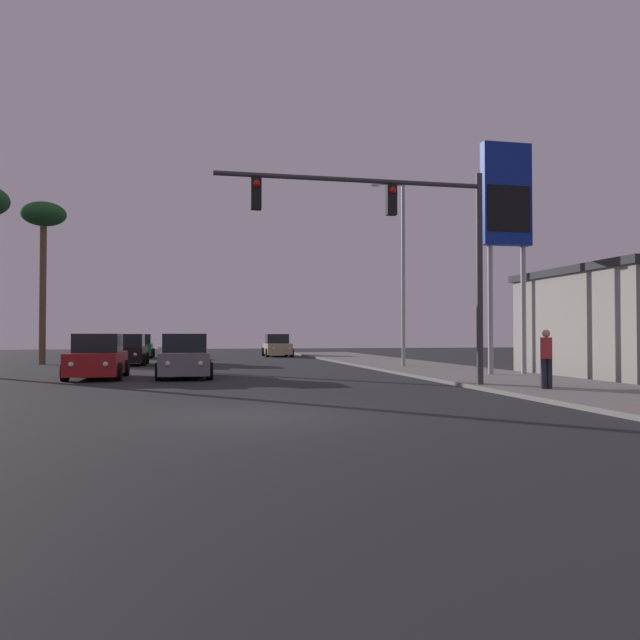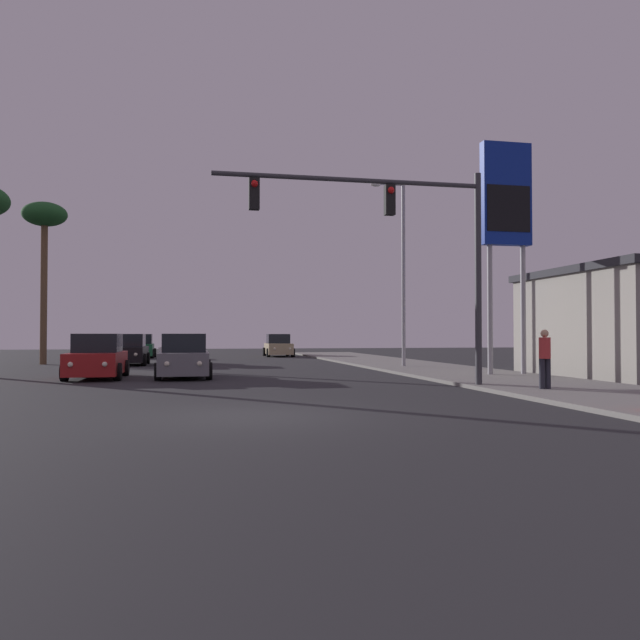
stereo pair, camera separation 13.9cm
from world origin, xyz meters
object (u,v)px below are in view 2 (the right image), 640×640
object	(u,v)px
car_tan	(278,346)
car_white	(179,350)
car_green	(140,347)
car_grey	(184,358)
gas_station_sign	(506,207)
pedestrian_on_sidewalk	(545,356)
car_black	(129,351)
street_lamp	(401,263)
palm_tree_mid	(45,223)
car_red	(97,358)
traffic_light_mast	(404,231)

from	to	relation	value
car_tan	car_white	bearing A→B (deg)	59.01
car_green	car_grey	xyz separation A→B (m)	(3.39, -21.41, 0.00)
car_grey	gas_station_sign	xyz separation A→B (m)	(12.25, -2.21, 5.86)
car_white	pedestrian_on_sidewalk	world-z (taller)	pedestrian_on_sidewalk
car_grey	gas_station_sign	world-z (taller)	gas_station_sign
car_white	car_green	bearing A→B (deg)	-72.06
car_tan	car_black	size ratio (longest dim) A/B	1.00
car_grey	car_black	bearing A→B (deg)	-73.65
street_lamp	pedestrian_on_sidewalk	size ratio (longest dim) A/B	5.39
car_white	palm_tree_mid	xyz separation A→B (m)	(-7.33, 1.20, 7.04)
car_black	pedestrian_on_sidewalk	bearing A→B (deg)	124.57
car_red	car_tan	bearing A→B (deg)	-114.25
car_red	pedestrian_on_sidewalk	distance (m)	15.85
car_tan	car_red	distance (m)	23.98
car_green	car_grey	size ratio (longest dim) A/B	1.01
car_tan	palm_tree_mid	bearing A→B (deg)	35.90
car_red	traffic_light_mast	distance (m)	12.57
car_tan	palm_tree_mid	size ratio (longest dim) A/B	0.48
car_white	street_lamp	world-z (taller)	street_lamp
car_green	car_white	size ratio (longest dim) A/B	1.00
street_lamp	gas_station_sign	bearing A→B (deg)	-73.17
car_red	palm_tree_mid	size ratio (longest dim) A/B	0.48
car_red	traffic_light_mast	xyz separation A→B (m)	(9.73, -6.88, 4.01)
car_white	gas_station_sign	size ratio (longest dim) A/B	0.48
traffic_light_mast	street_lamp	distance (m)	11.74
car_black	car_grey	distance (m)	11.26
car_white	car_red	distance (m)	11.21
car_green	car_black	xyz separation A→B (m)	(0.27, -10.59, 0.00)
pedestrian_on_sidewalk	car_white	bearing A→B (deg)	118.37
car_tan	car_white	xyz separation A→B (m)	(-7.03, -11.03, 0.00)
car_grey	traffic_light_mast	bearing A→B (deg)	134.64
car_green	car_grey	bearing A→B (deg)	97.23
car_white	pedestrian_on_sidewalk	bearing A→B (deg)	120.52
car_white	gas_station_sign	world-z (taller)	gas_station_sign
car_tan	car_grey	xyz separation A→B (m)	(-6.56, -22.11, 0.00)
car_black	street_lamp	bearing A→B (deg)	154.73
car_red	palm_tree_mid	world-z (taller)	palm_tree_mid
street_lamp	pedestrian_on_sidewalk	xyz separation A→B (m)	(-0.16, -12.91, -4.08)
car_red	gas_station_sign	size ratio (longest dim) A/B	0.48
car_green	traffic_light_mast	bearing A→B (deg)	107.69
car_green	car_black	distance (m)	10.59
gas_station_sign	palm_tree_mid	size ratio (longest dim) A/B	1.00
car_green	car_black	size ratio (longest dim) A/B	1.01
car_tan	gas_station_sign	xyz separation A→B (m)	(5.69, -24.32, 5.86)
car_green	street_lamp	world-z (taller)	street_lamp
car_black	traffic_light_mast	bearing A→B (deg)	119.04
pedestrian_on_sidewalk	street_lamp	bearing A→B (deg)	89.31
gas_station_sign	street_lamp	bearing A→B (deg)	106.83
car_black	car_red	size ratio (longest dim) A/B	1.00
car_green	traffic_light_mast	distance (m)	30.04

